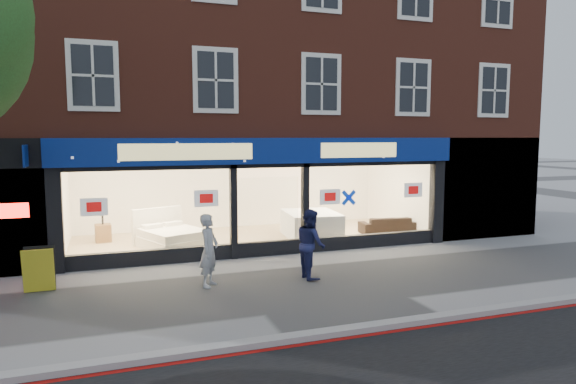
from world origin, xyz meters
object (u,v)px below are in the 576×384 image
sofa (387,225)px  pedestrian_blue (311,244)px  display_bed (171,237)px  a_board (39,269)px  mattress_stack (311,224)px  pedestrian_grey (209,250)px

sofa → pedestrian_blue: 5.92m
display_bed → a_board: (-3.17, -3.15, 0.08)m
mattress_stack → a_board: 8.30m
mattress_stack → pedestrian_grey: pedestrian_grey is taller
a_board → pedestrian_grey: (3.54, -0.81, 0.33)m
display_bed → a_board: bearing=-157.6°
pedestrian_grey → display_bed: bearing=38.7°
mattress_stack → pedestrian_blue: (-1.71, -4.19, 0.32)m
mattress_stack → sofa: (2.68, -0.24, -0.13)m
sofa → pedestrian_grey: 7.79m
display_bed → pedestrian_grey: (0.37, -3.96, 0.41)m
sofa → pedestrian_grey: (-6.79, -3.80, 0.44)m
display_bed → a_board: 4.47m
display_bed → mattress_stack: size_ratio=1.08×
pedestrian_grey → pedestrian_blue: (2.39, -0.15, 0.01)m
a_board → sofa: bearing=15.3°
mattress_stack → sofa: mattress_stack is taller
mattress_stack → pedestrian_grey: (-4.10, -4.04, 0.31)m
display_bed → mattress_stack: 4.47m
a_board → pedestrian_blue: size_ratio=0.59×
pedestrian_grey → pedestrian_blue: bearing=-60.1°
display_bed → sofa: display_bed is taller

